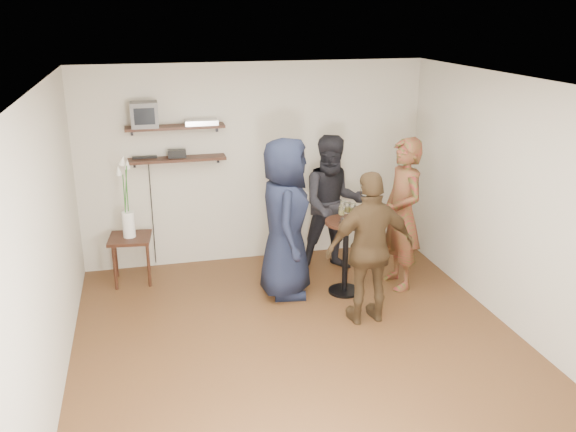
{
  "coord_description": "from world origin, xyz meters",
  "views": [
    {
      "loc": [
        -1.41,
        -5.11,
        3.22
      ],
      "look_at": [
        -0.06,
        0.4,
        1.28
      ],
      "focal_mm": 38.0,
      "sensor_mm": 36.0,
      "label": 1
    }
  ],
  "objects_px": {
    "person_plaid": "(402,214)",
    "person_dark": "(333,204)",
    "side_table": "(130,244)",
    "person_brown": "(371,249)",
    "person_navy": "(285,219)",
    "crt_monitor": "(144,114)",
    "dvd_deck": "(201,122)",
    "radio": "(177,154)",
    "drinks_table": "(346,247)"
  },
  "relations": [
    {
      "from": "side_table",
      "to": "person_navy",
      "type": "relative_size",
      "value": 0.31
    },
    {
      "from": "person_dark",
      "to": "person_navy",
      "type": "relative_size",
      "value": 0.94
    },
    {
      "from": "person_plaid",
      "to": "person_navy",
      "type": "relative_size",
      "value": 0.97
    },
    {
      "from": "person_navy",
      "to": "person_brown",
      "type": "bearing_deg",
      "value": -128.14
    },
    {
      "from": "person_plaid",
      "to": "person_navy",
      "type": "bearing_deg",
      "value": -97.3
    },
    {
      "from": "person_plaid",
      "to": "person_dark",
      "type": "bearing_deg",
      "value": -139.18
    },
    {
      "from": "crt_monitor",
      "to": "person_plaid",
      "type": "distance_m",
      "value": 3.3
    },
    {
      "from": "drinks_table",
      "to": "person_navy",
      "type": "xyz_separation_m",
      "value": [
        -0.69,
        0.14,
        0.36
      ]
    },
    {
      "from": "crt_monitor",
      "to": "person_plaid",
      "type": "bearing_deg",
      "value": -22.34
    },
    {
      "from": "crt_monitor",
      "to": "side_table",
      "type": "distance_m",
      "value": 1.58
    },
    {
      "from": "person_navy",
      "to": "crt_monitor",
      "type": "bearing_deg",
      "value": 65.43
    },
    {
      "from": "dvd_deck",
      "to": "radio",
      "type": "xyz_separation_m",
      "value": [
        -0.32,
        0.0,
        -0.38
      ]
    },
    {
      "from": "person_dark",
      "to": "person_brown",
      "type": "distance_m",
      "value": 1.41
    },
    {
      "from": "crt_monitor",
      "to": "person_dark",
      "type": "height_order",
      "value": "crt_monitor"
    },
    {
      "from": "person_plaid",
      "to": "person_dark",
      "type": "relative_size",
      "value": 1.04
    },
    {
      "from": "crt_monitor",
      "to": "person_navy",
      "type": "relative_size",
      "value": 0.17
    },
    {
      "from": "person_navy",
      "to": "person_brown",
      "type": "height_order",
      "value": "person_navy"
    },
    {
      "from": "drinks_table",
      "to": "person_dark",
      "type": "relative_size",
      "value": 0.51
    },
    {
      "from": "side_table",
      "to": "drinks_table",
      "type": "bearing_deg",
      "value": -20.37
    },
    {
      "from": "person_brown",
      "to": "drinks_table",
      "type": "bearing_deg",
      "value": -90.0
    },
    {
      "from": "person_brown",
      "to": "radio",
      "type": "bearing_deg",
      "value": -48.49
    },
    {
      "from": "side_table",
      "to": "person_plaid",
      "type": "bearing_deg",
      "value": -15.45
    },
    {
      "from": "person_brown",
      "to": "crt_monitor",
      "type": "bearing_deg",
      "value": -43.42
    },
    {
      "from": "drinks_table",
      "to": "person_plaid",
      "type": "bearing_deg",
      "value": 3.06
    },
    {
      "from": "person_plaid",
      "to": "person_navy",
      "type": "xyz_separation_m",
      "value": [
        -1.4,
        0.1,
        0.02
      ]
    },
    {
      "from": "crt_monitor",
      "to": "drinks_table",
      "type": "height_order",
      "value": "crt_monitor"
    },
    {
      "from": "person_brown",
      "to": "person_dark",
      "type": "bearing_deg",
      "value": -93.73
    },
    {
      "from": "crt_monitor",
      "to": "person_navy",
      "type": "xyz_separation_m",
      "value": [
        1.48,
        -1.08,
        -1.08
      ]
    },
    {
      "from": "dvd_deck",
      "to": "person_dark",
      "type": "bearing_deg",
      "value": -18.26
    },
    {
      "from": "side_table",
      "to": "person_plaid",
      "type": "height_order",
      "value": "person_plaid"
    },
    {
      "from": "radio",
      "to": "person_plaid",
      "type": "relative_size",
      "value": 0.12
    },
    {
      "from": "side_table",
      "to": "person_brown",
      "type": "xyz_separation_m",
      "value": [
        2.48,
        -1.62,
        0.34
      ]
    },
    {
      "from": "person_brown",
      "to": "person_navy",
      "type": "bearing_deg",
      "value": -51.86
    },
    {
      "from": "dvd_deck",
      "to": "radio",
      "type": "distance_m",
      "value": 0.49
    },
    {
      "from": "radio",
      "to": "person_dark",
      "type": "distance_m",
      "value": 2.05
    },
    {
      "from": "crt_monitor",
      "to": "side_table",
      "type": "height_order",
      "value": "crt_monitor"
    },
    {
      "from": "person_plaid",
      "to": "person_dark",
      "type": "distance_m",
      "value": 0.93
    },
    {
      "from": "crt_monitor",
      "to": "person_navy",
      "type": "distance_m",
      "value": 2.12
    },
    {
      "from": "radio",
      "to": "person_navy",
      "type": "height_order",
      "value": "person_navy"
    },
    {
      "from": "dvd_deck",
      "to": "person_plaid",
      "type": "bearing_deg",
      "value": -28.22
    },
    {
      "from": "side_table",
      "to": "person_navy",
      "type": "distance_m",
      "value": 1.97
    },
    {
      "from": "dvd_deck",
      "to": "person_dark",
      "type": "height_order",
      "value": "dvd_deck"
    },
    {
      "from": "drinks_table",
      "to": "person_plaid",
      "type": "height_order",
      "value": "person_plaid"
    },
    {
      "from": "person_navy",
      "to": "person_brown",
      "type": "relative_size",
      "value": 1.13
    },
    {
      "from": "side_table",
      "to": "person_brown",
      "type": "distance_m",
      "value": 2.98
    },
    {
      "from": "side_table",
      "to": "drinks_table",
      "type": "xyz_separation_m",
      "value": [
        2.45,
        -0.91,
        0.09
      ]
    },
    {
      "from": "side_table",
      "to": "crt_monitor",
      "type": "bearing_deg",
      "value": 47.4
    },
    {
      "from": "dvd_deck",
      "to": "person_plaid",
      "type": "distance_m",
      "value": 2.69
    },
    {
      "from": "drinks_table",
      "to": "person_brown",
      "type": "height_order",
      "value": "person_brown"
    },
    {
      "from": "crt_monitor",
      "to": "side_table",
      "type": "xyz_separation_m",
      "value": [
        -0.28,
        -0.31,
        -1.52
      ]
    }
  ]
}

